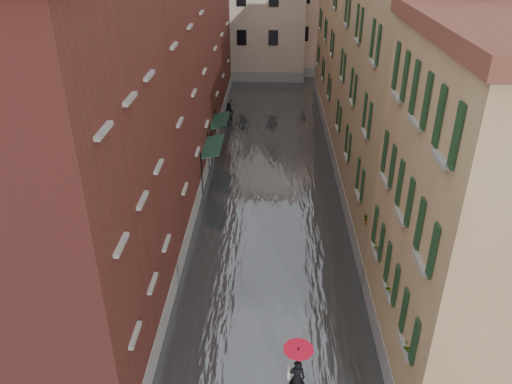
# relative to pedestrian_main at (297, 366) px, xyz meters

# --- Properties ---
(ground) EXTENTS (120.00, 120.00, 0.00)m
(ground) POSITION_rel_pedestrian_main_xyz_m (-0.94, 3.51, -1.31)
(ground) COLOR #555557
(ground) RESTS_ON ground
(floodwater) EXTENTS (10.00, 60.00, 0.20)m
(floodwater) POSITION_rel_pedestrian_main_xyz_m (-0.94, 16.51, -1.21)
(floodwater) COLOR #43474A
(floodwater) RESTS_ON ground
(building_left_near) EXTENTS (6.00, 8.00, 13.00)m
(building_left_near) POSITION_rel_pedestrian_main_xyz_m (-7.94, 1.51, 5.19)
(building_left_near) COLOR maroon
(building_left_near) RESTS_ON ground
(building_left_mid) EXTENTS (6.00, 14.00, 12.50)m
(building_left_mid) POSITION_rel_pedestrian_main_xyz_m (-7.94, 12.51, 4.94)
(building_left_mid) COLOR #55251B
(building_left_mid) RESTS_ON ground
(building_left_far) EXTENTS (6.00, 16.00, 14.00)m
(building_left_far) POSITION_rel_pedestrian_main_xyz_m (-7.94, 27.51, 5.69)
(building_left_far) COLOR maroon
(building_left_far) RESTS_ON ground
(building_right_near) EXTENTS (6.00, 8.00, 11.50)m
(building_right_near) POSITION_rel_pedestrian_main_xyz_m (6.06, 1.51, 4.44)
(building_right_near) COLOR #8E6B49
(building_right_near) RESTS_ON ground
(building_right_mid) EXTENTS (6.00, 14.00, 13.00)m
(building_right_mid) POSITION_rel_pedestrian_main_xyz_m (6.06, 12.51, 5.19)
(building_right_mid) COLOR #997C5D
(building_right_mid) RESTS_ON ground
(building_right_far) EXTENTS (6.00, 16.00, 11.50)m
(building_right_far) POSITION_rel_pedestrian_main_xyz_m (6.06, 27.51, 4.44)
(building_right_far) COLOR #8E6B49
(building_right_far) RESTS_ON ground
(building_end_cream) EXTENTS (12.00, 9.00, 13.00)m
(building_end_cream) POSITION_rel_pedestrian_main_xyz_m (-3.94, 41.51, 5.19)
(building_end_cream) COLOR beige
(building_end_cream) RESTS_ON ground
(building_end_pink) EXTENTS (10.00, 9.00, 12.00)m
(building_end_pink) POSITION_rel_pedestrian_main_xyz_m (5.06, 43.51, 4.69)
(building_end_pink) COLOR #C7A58C
(building_end_pink) RESTS_ON ground
(awning_near) EXTENTS (1.09, 3.26, 2.80)m
(awning_near) POSITION_rel_pedestrian_main_xyz_m (-4.43, 15.24, 1.16)
(awning_near) COLOR #153123
(awning_near) RESTS_ON ground
(awning_far) EXTENTS (1.09, 2.96, 2.80)m
(awning_far) POSITION_rel_pedestrian_main_xyz_m (-4.43, 19.59, 1.15)
(awning_far) COLOR #153123
(awning_far) RESTS_ON ground
(window_planters) EXTENTS (0.59, 8.14, 0.84)m
(window_planters) POSITION_rel_pedestrian_main_xyz_m (3.18, 2.68, 2.20)
(window_planters) COLOR brown
(window_planters) RESTS_ON ground
(pedestrian_main) EXTENTS (1.01, 1.01, 2.06)m
(pedestrian_main) POSITION_rel_pedestrian_main_xyz_m (0.00, 0.00, 0.00)
(pedestrian_main) COLOR black
(pedestrian_main) RESTS_ON ground
(pedestrian_far) EXTENTS (0.95, 0.81, 1.71)m
(pedestrian_far) POSITION_rel_pedestrian_main_xyz_m (-4.31, 25.85, -0.46)
(pedestrian_far) COLOR black
(pedestrian_far) RESTS_ON ground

